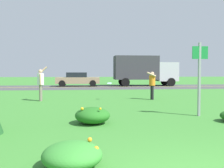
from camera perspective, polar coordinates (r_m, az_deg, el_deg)
name	(u,v)px	position (r m, az deg, el deg)	size (l,w,h in m)	color
ground_plane	(113,99)	(14.72, 0.33, -3.34)	(120.00, 120.00, 0.00)	#387A2D
highway_strip	(100,87)	(26.22, -2.52, -0.66)	(120.00, 7.63, 0.01)	#424244
highway_center_stripe	(100,87)	(26.22, -2.52, -0.65)	(120.00, 0.16, 0.00)	yellow
daylily_clump_front_center	(93,115)	(7.95, -4.24, -6.79)	(1.05, 1.14, 0.53)	#23661E
daylily_clump_mid_left	(72,155)	(4.47, -8.60, -14.95)	(0.98, 1.06, 0.44)	#337F2D
sign_post_near_path	(200,72)	(9.67, 18.41, 2.55)	(0.56, 0.10, 2.56)	#93969B
person_thrower_white_shirt	(41,82)	(14.35, -15.18, 0.43)	(0.50, 0.49, 1.83)	silver
person_catcher_orange_shirt	(152,83)	(14.73, 8.67, 0.23)	(0.52, 0.49, 1.55)	orange
frisbee_pale_blue	(109,83)	(14.37, -0.56, 0.14)	(0.26, 0.25, 0.11)	#ADD6E5
car_tan_center_left	(77,79)	(27.86, -7.48, 1.04)	(4.50, 2.00, 1.45)	#937F60
box_truck_silver	(144,69)	(28.58, 6.94, 3.22)	(6.70, 2.46, 3.20)	#B7BABF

